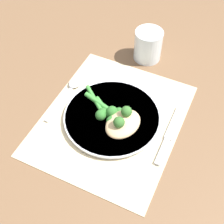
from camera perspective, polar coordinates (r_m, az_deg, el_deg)
The scene contains 12 objects.
ground_plane at distance 0.83m, azimuth -0.00°, elevation -1.42°, with size 3.00×3.00×0.00m, color brown.
placemat at distance 0.83m, azimuth -0.00°, elevation -1.33°, with size 0.42×0.35×0.00m.
plate at distance 0.82m, azimuth -0.00°, elevation -0.90°, with size 0.26×0.26×0.01m.
chicken_fillet at distance 0.78m, azimuth 2.02°, elevation -2.16°, with size 0.12×0.10×0.03m.
pesto_dollop_primary at distance 0.76m, azimuth 1.28°, elevation -1.88°, with size 0.03×0.03×0.03m.
pesto_dollop_secondary at distance 0.78m, azimuth 2.67°, elevation 0.13°, with size 0.03×0.03×0.03m.
broccoli_stalk_front at distance 0.80m, azimuth -0.41°, elevation -0.83°, with size 0.08×0.09×0.03m.
broccoli_stalk_right at distance 0.81m, azimuth -0.16°, elevation 0.34°, with size 0.06×0.12×0.03m.
broccoli_stalk_left at distance 0.82m, azimuth -2.07°, elevation 0.29°, with size 0.10×0.11×0.03m.
knife at distance 0.81m, azimuth 10.39°, elevation -4.19°, with size 0.19×0.02×0.01m.
spoon at distance 0.90m, azimuth -7.41°, elevation 4.47°, with size 0.18×0.03×0.01m.
water_glass at distance 0.98m, azimuth 6.61°, elevation 12.04°, with size 0.08×0.08×0.10m.
Camera 1 is at (0.45, 0.21, 0.66)m, focal length 50.00 mm.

